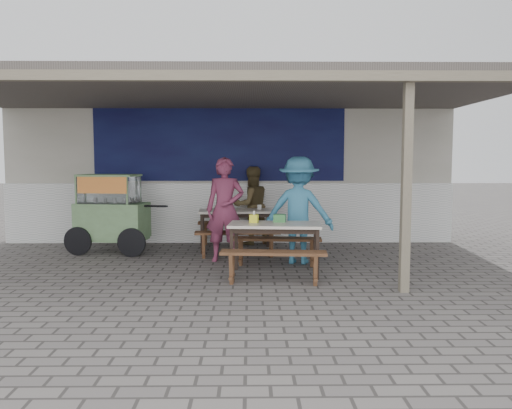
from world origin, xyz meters
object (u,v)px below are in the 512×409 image
at_px(condiment_jar, 259,207).
at_px(condiment_bowl, 232,209).
at_px(vendor_cart, 111,210).
at_px(patron_wall_side, 251,206).
at_px(patron_street_side, 225,209).
at_px(bench_left_street, 238,238).
at_px(bench_left_wall, 235,227).
at_px(tissue_box, 254,219).
at_px(table_left, 236,214).
at_px(donation_box, 280,218).
at_px(bench_right_street, 273,260).
at_px(patron_right_table, 299,210).
at_px(table_right, 275,229).
at_px(bench_right_wall, 276,245).

xyz_separation_m(condiment_jar, condiment_bowl, (-0.51, -0.11, -0.02)).
distance_m(vendor_cart, patron_wall_side, 2.67).
height_order(vendor_cart, condiment_bowl, vendor_cart).
xyz_separation_m(patron_street_side, condiment_bowl, (0.07, 1.00, -0.08)).
height_order(bench_left_street, bench_left_wall, same).
distance_m(patron_street_side, condiment_bowl, 1.00).
height_order(bench_left_wall, tissue_box, tissue_box).
bearing_deg(table_left, bench_left_street, -90.00).
bearing_deg(tissue_box, patron_wall_side, 90.61).
xyz_separation_m(vendor_cart, tissue_box, (2.54, -1.66, 0.04)).
relative_size(donation_box, condiment_jar, 2.03).
distance_m(bench_left_street, donation_box, 1.40).
relative_size(table_left, tissue_box, 11.83).
distance_m(bench_right_street, condiment_jar, 2.74).
height_order(vendor_cart, patron_street_side, patron_street_side).
height_order(patron_right_table, donation_box, patron_right_table).
bearing_deg(table_right, table_left, 112.09).
relative_size(table_right, condiment_bowl, 7.69).
bearing_deg(bench_left_wall, table_left, -90.00).
distance_m(patron_right_table, condiment_jar, 1.42).
height_order(table_left, patron_street_side, patron_street_side).
relative_size(table_right, donation_box, 7.87).
bearing_deg(table_right, bench_left_street, 118.69).
bearing_deg(condiment_bowl, table_right, -70.74).
height_order(table_right, donation_box, donation_box).
xyz_separation_m(vendor_cart, patron_street_side, (2.07, -0.76, 0.09)).
relative_size(table_left, condiment_jar, 16.35).
distance_m(bench_right_street, condiment_bowl, 2.70).
bearing_deg(table_right, patron_right_table, 67.63).
height_order(bench_right_wall, patron_wall_side, patron_wall_side).
relative_size(vendor_cart, condiment_bowl, 10.23).
bearing_deg(bench_left_wall, tissue_box, -85.71).
bearing_deg(bench_left_street, table_right, -69.76).
distance_m(bench_left_wall, patron_right_table, 2.20).
bearing_deg(condiment_bowl, condiment_jar, 11.78).
bearing_deg(donation_box, bench_left_wall, 106.27).
xyz_separation_m(bench_right_wall, vendor_cart, (-2.89, 1.17, 0.43)).
height_order(tissue_box, condiment_bowl, tissue_box).
bearing_deg(condiment_bowl, donation_box, -67.29).
relative_size(bench_left_street, donation_box, 8.47).
distance_m(patron_right_table, condiment_bowl, 1.62).
height_order(bench_right_wall, condiment_bowl, condiment_bowl).
bearing_deg(bench_right_wall, tissue_box, -120.90).
distance_m(donation_box, condiment_bowl, 2.01).
relative_size(table_right, patron_wall_side, 0.89).
bearing_deg(vendor_cart, patron_wall_side, 29.36).
bearing_deg(condiment_bowl, bench_left_street, -79.86).
bearing_deg(tissue_box, patron_right_table, 44.97).
height_order(bench_right_wall, tissue_box, tissue_box).
bearing_deg(vendor_cart, tissue_box, -23.65).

